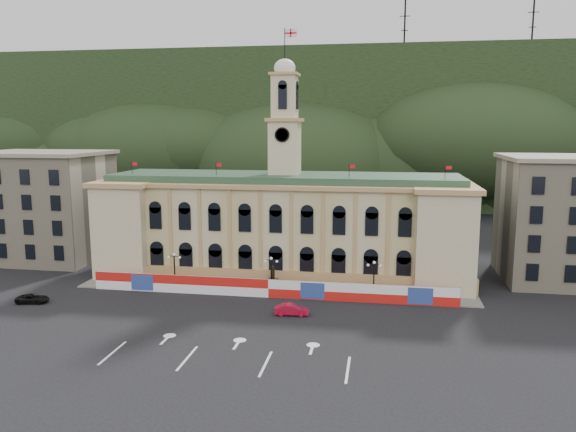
% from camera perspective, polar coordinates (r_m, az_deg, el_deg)
% --- Properties ---
extents(ground, '(260.00, 260.00, 0.00)m').
position_cam_1_polar(ground, '(62.85, -4.80, -12.29)').
color(ground, black).
rests_on(ground, ground).
extents(lane_markings, '(26.00, 10.00, 0.02)m').
position_cam_1_polar(lane_markings, '(58.38, -6.05, -14.04)').
color(lane_markings, white).
rests_on(lane_markings, ground).
extents(hill_ridge, '(230.00, 80.00, 64.00)m').
position_cam_1_polar(hill_ridge, '(179.23, 4.90, 8.05)').
color(hill_ridge, black).
rests_on(hill_ridge, ground).
extents(city_hall, '(56.20, 17.60, 37.10)m').
position_cam_1_polar(city_hall, '(86.84, -0.36, -0.84)').
color(city_hall, beige).
rests_on(city_hall, ground).
extents(side_building_left, '(21.00, 17.00, 18.60)m').
position_cam_1_polar(side_building_left, '(105.75, -23.64, 1.00)').
color(side_building_left, '#BCB091').
rests_on(side_building_left, ground).
extents(side_building_right, '(21.00, 17.00, 18.60)m').
position_cam_1_polar(side_building_right, '(92.99, 27.13, -0.27)').
color(side_building_right, '#BCB091').
rests_on(side_building_right, ground).
extents(hoarding_fence, '(50.00, 0.44, 2.50)m').
position_cam_1_polar(hoarding_fence, '(76.32, -1.95, -7.36)').
color(hoarding_fence, red).
rests_on(hoarding_fence, ground).
extents(pavement, '(56.00, 5.50, 0.16)m').
position_cam_1_polar(pavement, '(79.18, -1.60, -7.62)').
color(pavement, slate).
rests_on(pavement, ground).
extents(statue, '(1.40, 1.40, 3.72)m').
position_cam_1_polar(statue, '(79.11, -1.57, -6.80)').
color(statue, '#595651').
rests_on(statue, ground).
extents(lamp_left, '(1.96, 0.44, 5.15)m').
position_cam_1_polar(lamp_left, '(81.48, -11.46, -5.13)').
color(lamp_left, black).
rests_on(lamp_left, ground).
extents(lamp_center, '(1.96, 0.44, 5.15)m').
position_cam_1_polar(lamp_center, '(77.66, -1.72, -5.66)').
color(lamp_center, black).
rests_on(lamp_center, ground).
extents(lamp_right, '(1.96, 0.44, 5.15)m').
position_cam_1_polar(lamp_right, '(76.25, 8.72, -6.05)').
color(lamp_right, black).
rests_on(lamp_right, ground).
extents(red_sedan, '(2.21, 4.45, 1.38)m').
position_cam_1_polar(red_sedan, '(69.60, 0.37, -9.49)').
color(red_sedan, '#A90C25').
rests_on(red_sedan, ground).
extents(black_suv, '(3.38, 4.83, 1.15)m').
position_cam_1_polar(black_suv, '(81.35, -24.52, -7.65)').
color(black_suv, black).
rests_on(black_suv, ground).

